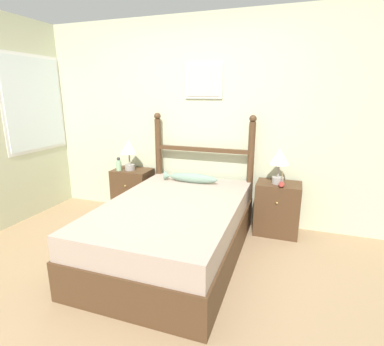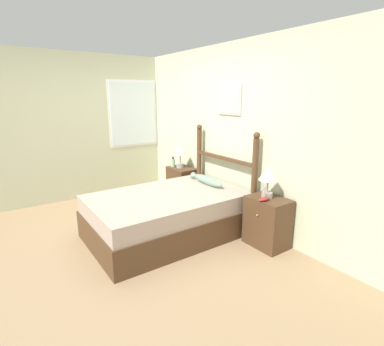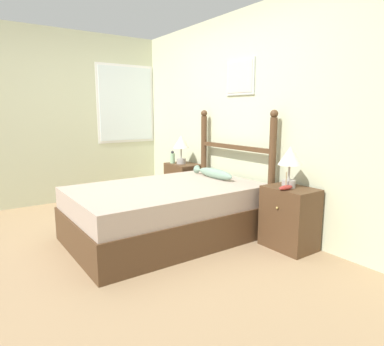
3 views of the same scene
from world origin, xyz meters
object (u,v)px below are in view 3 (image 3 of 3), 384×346
bed (166,212)px  table_lamp_right (290,159)px  nightstand_left (183,185)px  table_lamp_left (181,144)px  fish_pillow (213,173)px  bottle (172,158)px  model_boat (286,187)px  nightstand_right (289,218)px

bed → table_lamp_right: size_ratio=4.95×
nightstand_left → table_lamp_left: bearing=-123.3°
bed → nightstand_left: 1.30m
fish_pillow → table_lamp_left: bearing=171.5°
bottle → fish_pillow: 1.04m
model_boat → fish_pillow: (-1.06, -0.04, -0.01)m
bottle → nightstand_left: bearing=33.7°
bed → table_lamp_right: (0.95, 0.84, 0.62)m
bottle → fish_pillow: (1.04, -0.07, -0.07)m
bed → nightstand_right: 1.30m
nightstand_right → model_boat: 0.36m
table_lamp_right → bottle: 2.07m
bed → table_lamp_left: (-0.98, 0.84, 0.62)m
nightstand_right → fish_pillow: bearing=-171.2°
table_lamp_left → fish_pillow: (0.91, -0.14, -0.27)m
table_lamp_left → bed: bearing=-40.5°
model_boat → bottle: bearing=179.4°
nightstand_left → model_boat: size_ratio=3.49×
table_lamp_left → table_lamp_right: same height
fish_pillow → model_boat: bearing=2.4°
nightstand_left → nightstand_right: 1.93m
nightstand_left → table_lamp_left: size_ratio=1.53×
bed → fish_pillow: size_ratio=2.99×
fish_pillow → nightstand_left: bearing=169.9°
nightstand_left → nightstand_right: size_ratio=1.00×
nightstand_left → bottle: (-0.14, -0.09, 0.39)m
nightstand_left → nightstand_right: (1.93, 0.00, 0.00)m
table_lamp_left → model_boat: 2.00m
table_lamp_right → bed: bearing=-138.3°
bed → fish_pillow: (-0.07, 0.70, 0.35)m
table_lamp_left → table_lamp_right: (1.93, 0.01, 0.00)m
nightstand_left → bottle: bottle is taller
bottle → table_lamp_right: bearing=2.1°
table_lamp_left → table_lamp_right: size_ratio=1.00×
bed → nightstand_right: nightstand_right is taller
nightstand_left → table_lamp_left: table_lamp_left is taller
nightstand_right → model_boat: bearing=-75.5°
nightstand_left → table_lamp_left: (-0.02, -0.02, 0.59)m
nightstand_right → model_boat: size_ratio=3.49×
nightstand_left → table_lamp_right: (1.91, -0.02, 0.59)m
table_lamp_left → model_boat: size_ratio=2.28×
fish_pillow → bed: bearing=-84.5°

